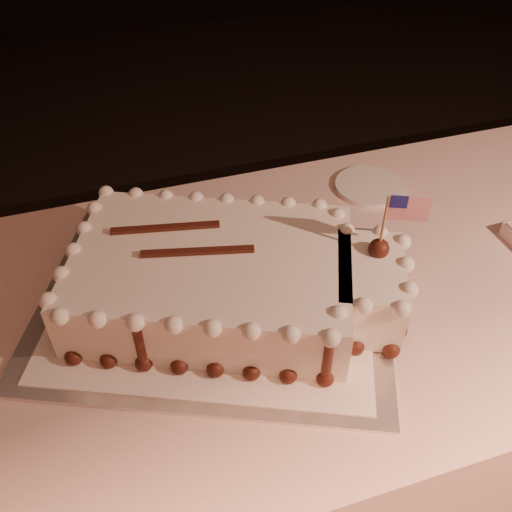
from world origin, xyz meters
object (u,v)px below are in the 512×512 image
object	(u,v)px
banquet_table	(387,376)
side_plate	(369,186)
cake_board	(214,302)
sheet_cake	(231,279)

from	to	relation	value
banquet_table	side_plate	distance (m)	0.46
cake_board	sheet_cake	world-z (taller)	sheet_cake
cake_board	side_plate	xyz separation A→B (m)	(0.43, 0.24, 0.00)
cake_board	banquet_table	bearing A→B (deg)	21.52
side_plate	cake_board	bearing A→B (deg)	-150.66
banquet_table	cake_board	distance (m)	0.56
sheet_cake	side_plate	size ratio (longest dim) A/B	4.02
banquet_table	sheet_cake	bearing A→B (deg)	179.87
banquet_table	sheet_cake	xyz separation A→B (m)	(-0.38, 0.00, 0.44)
cake_board	side_plate	bearing A→B (deg)	52.83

